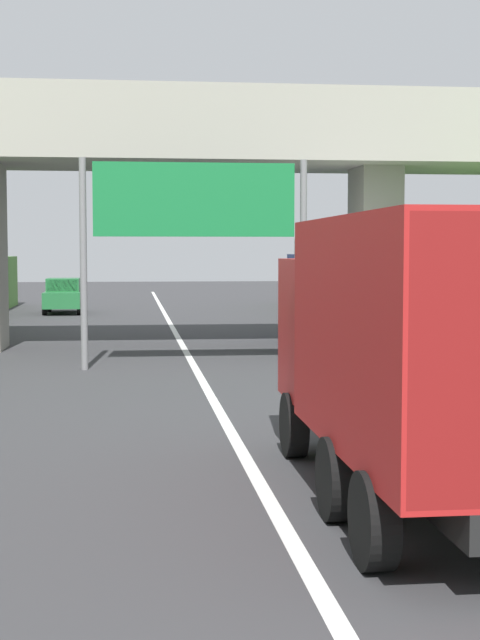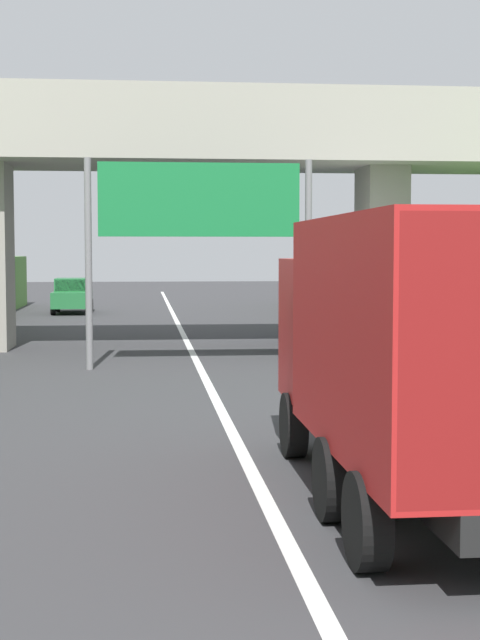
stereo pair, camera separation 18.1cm
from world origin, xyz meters
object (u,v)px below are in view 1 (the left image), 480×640
at_px(overhead_highway_sign, 195,214).
at_px(truck_blue, 340,287).
at_px(truck_red, 414,345).
at_px(car_green, 64,296).

distance_m(overhead_highway_sign, truck_blue, 6.95).
bearing_deg(truck_red, overhead_highway_sign, 97.06).
distance_m(overhead_highway_sign, car_green, 23.34).
bearing_deg(truck_red, car_green, 100.28).
bearing_deg(truck_blue, car_green, 118.32).
xyz_separation_m(overhead_highway_sign, car_green, (-4.89, 22.60, -3.16)).
xyz_separation_m(overhead_highway_sign, truck_red, (1.70, -13.72, -2.08)).
bearing_deg(car_green, truck_red, -79.72).
bearing_deg(overhead_highway_sign, truck_blue, 43.01).
xyz_separation_m(truck_red, truck_blue, (3.15, 18.25, 0.00)).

